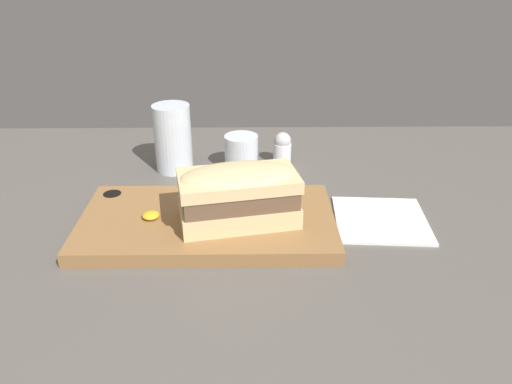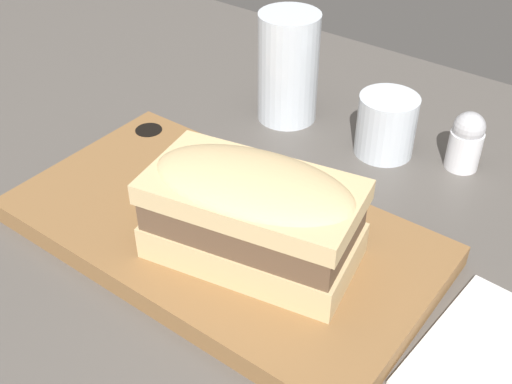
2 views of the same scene
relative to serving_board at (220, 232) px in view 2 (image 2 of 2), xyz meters
The scene contains 7 objects.
dining_table 6.45cm from the serving_board, 149.96° to the right, with size 176.59×98.34×2.00cm.
serving_board is the anchor object (origin of this frame).
sandwich 7.69cm from the serving_board, 16.79° to the right, with size 18.59×12.25×8.72cm.
mustard_dollop 8.56cm from the serving_board, behind, with size 2.58×2.58×1.03cm.
water_glass 23.87cm from the serving_board, 109.62° to the left, with size 7.00×7.00×12.77cm.
wine_glass 22.81cm from the serving_board, 77.40° to the left, with size 6.40×6.40×6.75cm.
salt_shaker 27.90cm from the serving_board, 62.22° to the left, with size 3.51×3.51×6.50cm.
Camera 2 is at (34.52, -30.36, 41.25)cm, focal length 45.00 mm.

